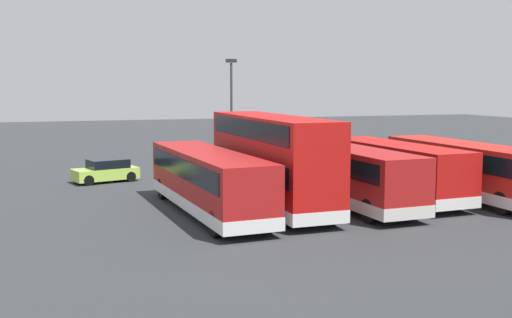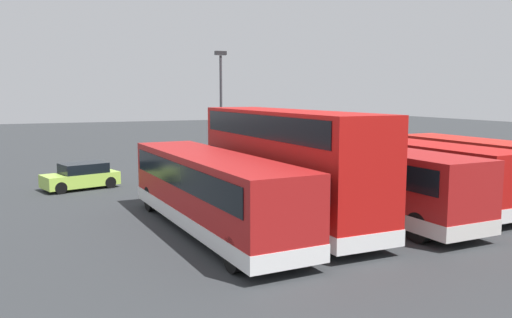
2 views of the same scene
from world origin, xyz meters
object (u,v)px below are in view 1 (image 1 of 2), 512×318
bus_single_deck_fifth (208,180)px  car_hatchback_silver (106,171)px  bus_single_deck_third (349,174)px  waste_bin_yellow (325,156)px  bus_single_deck_second (396,169)px  lamp_post_tall (231,107)px  bus_double_decker_fourth (271,158)px  bus_single_deck_near_end (464,168)px

bus_single_deck_fifth → car_hatchback_silver: bearing=-71.5°
bus_single_deck_third → waste_bin_yellow: bearing=-111.1°
bus_single_deck_second → lamp_post_tall: lamp_post_tall is taller
waste_bin_yellow → lamp_post_tall: bearing=23.9°
bus_double_decker_fourth → lamp_post_tall: (-1.35, -11.58, 2.14)m
bus_single_deck_third → bus_single_deck_fifth: (7.18, -0.43, 0.00)m
bus_single_deck_third → waste_bin_yellow: (-6.30, -16.36, -1.15)m
bus_single_deck_near_end → bus_single_deck_third: size_ratio=1.07×
bus_single_deck_fifth → car_hatchback_silver: size_ratio=2.81×
bus_double_decker_fourth → waste_bin_yellow: (-10.16, -15.49, -1.97)m
bus_double_decker_fourth → waste_bin_yellow: size_ratio=12.42×
bus_single_deck_third → bus_single_deck_fifth: 7.19m
bus_single_deck_near_end → bus_single_deck_second: same height
car_hatchback_silver → waste_bin_yellow: car_hatchback_silver is taller
bus_single_deck_near_end → bus_single_deck_fifth: (14.09, -0.43, 0.00)m
bus_single_deck_near_end → waste_bin_yellow: (0.61, -16.36, -1.15)m
bus_double_decker_fourth → bus_single_deck_fifth: size_ratio=0.98×
bus_single_deck_near_end → bus_double_decker_fourth: size_ratio=0.96×
bus_single_deck_near_end → car_hatchback_silver: bus_single_deck_near_end is taller
bus_single_deck_third → bus_double_decker_fourth: bearing=-12.7°
bus_single_deck_fifth → lamp_post_tall: bearing=-111.2°
bus_single_deck_second → car_hatchback_silver: (14.25, -10.83, -0.92)m
car_hatchback_silver → lamp_post_tall: size_ratio=0.55×
bus_single_deck_fifth → bus_single_deck_third: bearing=176.6°
lamp_post_tall → waste_bin_yellow: 10.47m
bus_single_deck_near_end → bus_single_deck_second: bearing=-14.2°
bus_single_deck_near_end → bus_single_deck_third: bearing=-0.0°
bus_single_deck_second → waste_bin_yellow: bus_single_deck_second is taller
car_hatchback_silver → lamp_post_tall: 9.33m
bus_double_decker_fourth → bus_single_deck_fifth: (3.32, 0.45, -0.83)m
bus_single_deck_second → bus_single_deck_third: 3.42m
bus_double_decker_fourth → car_hatchback_silver: 13.11m
bus_double_decker_fourth → lamp_post_tall: bearing=-96.7°
bus_double_decker_fourth → car_hatchback_silver: size_ratio=2.76×
bus_single_deck_third → car_hatchback_silver: bus_single_deck_third is taller
bus_single_deck_second → bus_single_deck_fifth: 10.48m
car_hatchback_silver → lamp_post_tall: lamp_post_tall is taller
waste_bin_yellow → bus_single_deck_near_end: bearing=92.1°
car_hatchback_silver → waste_bin_yellow: 17.86m
bus_single_deck_near_end → waste_bin_yellow: bearing=-87.9°
bus_single_deck_second → bus_single_deck_third: bearing=15.5°
bus_single_deck_third → car_hatchback_silver: size_ratio=2.49×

